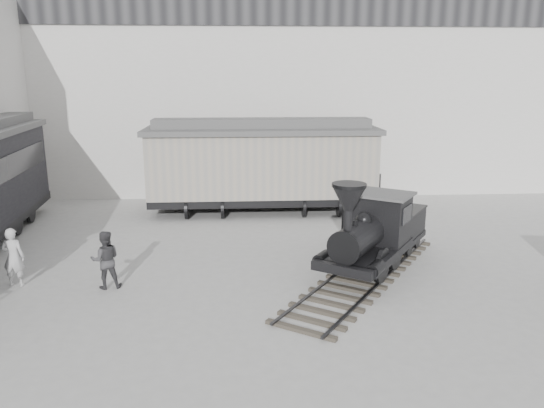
{
  "coord_description": "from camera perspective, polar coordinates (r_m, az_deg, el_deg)",
  "views": [
    {
      "loc": [
        -1.34,
        -11.44,
        5.86
      ],
      "look_at": [
        -0.4,
        4.24,
        2.0
      ],
      "focal_mm": 35.0,
      "sensor_mm": 36.0,
      "label": 1
    }
  ],
  "objects": [
    {
      "name": "ground",
      "position": [
        12.92,
        2.99,
        -13.18
      ],
      "size": [
        90.0,
        90.0,
        0.0
      ],
      "primitive_type": "plane",
      "color": "#9E9E9B"
    },
    {
      "name": "north_wall",
      "position": [
        26.46,
        -0.53,
        13.14
      ],
      "size": [
        34.0,
        2.51,
        11.0
      ],
      "color": "silver",
      "rests_on": "ground"
    },
    {
      "name": "locomotive",
      "position": [
        16.33,
        10.79,
        -3.38
      ],
      "size": [
        6.28,
        8.05,
        2.99
      ],
      "rotation": [
        0.0,
        0.0,
        -0.6
      ],
      "color": "#3A322D",
      "rests_on": "ground"
    },
    {
      "name": "boxcar",
      "position": [
        22.82,
        -1.07,
        4.37
      ],
      "size": [
        9.88,
        3.09,
        4.04
      ],
      "rotation": [
        0.0,
        0.0,
        0.0
      ],
      "color": "black",
      "rests_on": "ground"
    },
    {
      "name": "visitor_a",
      "position": [
        16.64,
        -26.06,
        -5.16
      ],
      "size": [
        0.65,
        0.45,
        1.71
      ],
      "primitive_type": "imported",
      "rotation": [
        0.0,
        0.0,
        3.07
      ],
      "color": "silver",
      "rests_on": "ground"
    },
    {
      "name": "visitor_b",
      "position": [
        15.56,
        -17.47,
        -5.73
      ],
      "size": [
        0.92,
        0.78,
        1.66
      ],
      "primitive_type": "imported",
      "rotation": [
        0.0,
        0.0,
        3.36
      ],
      "color": "#3E3D40",
      "rests_on": "ground"
    }
  ]
}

